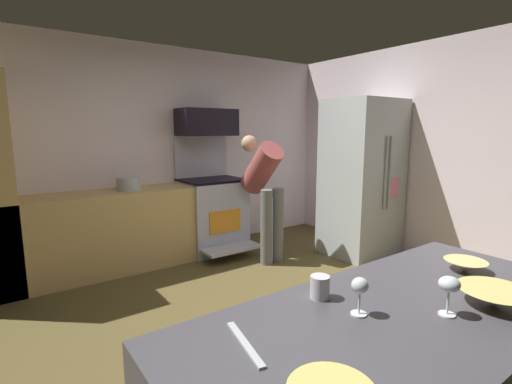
{
  "coord_description": "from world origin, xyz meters",
  "views": [
    {
      "loc": [
        -1.77,
        -2.25,
        1.57
      ],
      "look_at": [
        0.05,
        0.3,
        1.05
      ],
      "focal_mm": 26.12,
      "sensor_mm": 36.0,
      "label": 1
    }
  ],
  "objects_px": {
    "oven_range": "(212,212)",
    "wine_glass_near": "(360,288)",
    "refrigerator": "(361,178)",
    "stock_pot": "(129,184)",
    "microwave": "(207,122)",
    "person_cook": "(264,186)",
    "wine_glass_mid": "(449,286)",
    "mixing_bowl_large": "(465,266)",
    "mug_coffee": "(320,287)",
    "mixing_bowl_small": "(495,297)"
  },
  "relations": [
    {
      "from": "mug_coffee",
      "to": "stock_pot",
      "type": "height_order",
      "value": "stock_pot"
    },
    {
      "from": "mixing_bowl_large",
      "to": "wine_glass_near",
      "type": "relative_size",
      "value": 1.35
    },
    {
      "from": "oven_range",
      "to": "mug_coffee",
      "type": "relative_size",
      "value": 16.02
    },
    {
      "from": "oven_range",
      "to": "wine_glass_near",
      "type": "bearing_deg",
      "value": -110.2
    },
    {
      "from": "mixing_bowl_large",
      "to": "stock_pot",
      "type": "relative_size",
      "value": 0.73
    },
    {
      "from": "person_cook",
      "to": "oven_range",
      "type": "bearing_deg",
      "value": 116.38
    },
    {
      "from": "person_cook",
      "to": "refrigerator",
      "type": "bearing_deg",
      "value": -23.69
    },
    {
      "from": "oven_range",
      "to": "wine_glass_mid",
      "type": "xyz_separation_m",
      "value": [
        -0.99,
        -3.59,
        0.5
      ]
    },
    {
      "from": "refrigerator",
      "to": "stock_pot",
      "type": "relative_size",
      "value": 7.26
    },
    {
      "from": "mixing_bowl_large",
      "to": "refrigerator",
      "type": "bearing_deg",
      "value": 48.25
    },
    {
      "from": "wine_glass_mid",
      "to": "microwave",
      "type": "bearing_deg",
      "value": 74.96
    },
    {
      "from": "refrigerator",
      "to": "person_cook",
      "type": "xyz_separation_m",
      "value": [
        -1.16,
        0.51,
        -0.07
      ]
    },
    {
      "from": "mixing_bowl_large",
      "to": "wine_glass_near",
      "type": "bearing_deg",
      "value": 178.99
    },
    {
      "from": "person_cook",
      "to": "mixing_bowl_large",
      "type": "bearing_deg",
      "value": -106.78
    },
    {
      "from": "microwave",
      "to": "wine_glass_mid",
      "type": "xyz_separation_m",
      "value": [
        -0.99,
        -3.68,
        -0.66
      ]
    },
    {
      "from": "refrigerator",
      "to": "wine_glass_mid",
      "type": "xyz_separation_m",
      "value": [
        -2.49,
        -2.39,
        0.04
      ]
    },
    {
      "from": "wine_glass_near",
      "to": "mug_coffee",
      "type": "distance_m",
      "value": 0.19
    },
    {
      "from": "mug_coffee",
      "to": "stock_pot",
      "type": "xyz_separation_m",
      "value": [
        0.21,
        3.23,
        0.03
      ]
    },
    {
      "from": "oven_range",
      "to": "wine_glass_near",
      "type": "height_order",
      "value": "oven_range"
    },
    {
      "from": "person_cook",
      "to": "wine_glass_near",
      "type": "xyz_separation_m",
      "value": [
        -1.59,
        -2.71,
        0.1
      ]
    },
    {
      "from": "mixing_bowl_small",
      "to": "mixing_bowl_large",
      "type": "bearing_deg",
      "value": 41.14
    },
    {
      "from": "refrigerator",
      "to": "microwave",
      "type": "bearing_deg",
      "value": 139.33
    },
    {
      "from": "oven_range",
      "to": "wine_glass_near",
      "type": "relative_size",
      "value": 10.38
    },
    {
      "from": "mixing_bowl_small",
      "to": "mug_coffee",
      "type": "xyz_separation_m",
      "value": [
        -0.51,
        0.44,
        0.02
      ]
    },
    {
      "from": "oven_range",
      "to": "microwave",
      "type": "height_order",
      "value": "microwave"
    },
    {
      "from": "oven_range",
      "to": "refrigerator",
      "type": "xyz_separation_m",
      "value": [
        1.5,
        -1.19,
        0.46
      ]
    },
    {
      "from": "mixing_bowl_small",
      "to": "stock_pot",
      "type": "height_order",
      "value": "stock_pot"
    },
    {
      "from": "wine_glass_near",
      "to": "mug_coffee",
      "type": "bearing_deg",
      "value": 95.53
    },
    {
      "from": "microwave",
      "to": "person_cook",
      "type": "xyz_separation_m",
      "value": [
        0.34,
        -0.78,
        -0.76
      ]
    },
    {
      "from": "microwave",
      "to": "stock_pot",
      "type": "distance_m",
      "value": 1.27
    },
    {
      "from": "person_cook",
      "to": "wine_glass_mid",
      "type": "height_order",
      "value": "person_cook"
    },
    {
      "from": "microwave",
      "to": "stock_pot",
      "type": "relative_size",
      "value": 2.76
    },
    {
      "from": "oven_range",
      "to": "mug_coffee",
      "type": "bearing_deg",
      "value": -111.53
    },
    {
      "from": "oven_range",
      "to": "microwave",
      "type": "distance_m",
      "value": 1.16
    },
    {
      "from": "wine_glass_near",
      "to": "stock_pot",
      "type": "xyz_separation_m",
      "value": [
        0.19,
        3.41,
        -0.03
      ]
    },
    {
      "from": "person_cook",
      "to": "mug_coffee",
      "type": "relative_size",
      "value": 16.12
    },
    {
      "from": "wine_glass_near",
      "to": "microwave",
      "type": "bearing_deg",
      "value": 70.29
    },
    {
      "from": "refrigerator",
      "to": "person_cook",
      "type": "height_order",
      "value": "refrigerator"
    },
    {
      "from": "mug_coffee",
      "to": "refrigerator",
      "type": "bearing_deg",
      "value": 36.15
    },
    {
      "from": "wine_glass_mid",
      "to": "stock_pot",
      "type": "height_order",
      "value": "same"
    },
    {
      "from": "refrigerator",
      "to": "mixing_bowl_small",
      "type": "relative_size",
      "value": 7.03
    },
    {
      "from": "oven_range",
      "to": "wine_glass_mid",
      "type": "relative_size",
      "value": 10.01
    },
    {
      "from": "microwave",
      "to": "refrigerator",
      "type": "height_order",
      "value": "refrigerator"
    },
    {
      "from": "person_cook",
      "to": "stock_pot",
      "type": "height_order",
      "value": "person_cook"
    },
    {
      "from": "oven_range",
      "to": "stock_pot",
      "type": "bearing_deg",
      "value": 179.31
    },
    {
      "from": "oven_range",
      "to": "microwave",
      "type": "bearing_deg",
      "value": 90.0
    },
    {
      "from": "mixing_bowl_large",
      "to": "wine_glass_mid",
      "type": "relative_size",
      "value": 1.3
    },
    {
      "from": "mixing_bowl_small",
      "to": "mug_coffee",
      "type": "height_order",
      "value": "mug_coffee"
    },
    {
      "from": "wine_glass_mid",
      "to": "mixing_bowl_small",
      "type": "bearing_deg",
      "value": -15.64
    },
    {
      "from": "refrigerator",
      "to": "wine_glass_mid",
      "type": "relative_size",
      "value": 12.98
    }
  ]
}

